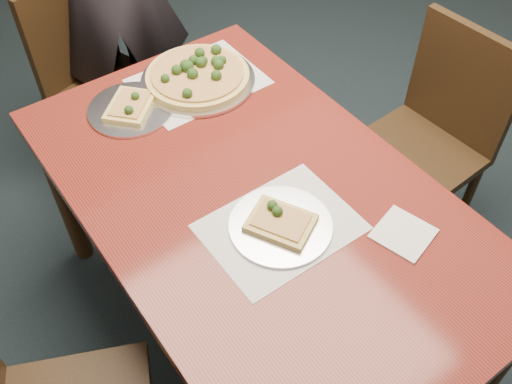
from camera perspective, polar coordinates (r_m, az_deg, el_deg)
ground at (r=2.47m, az=4.15°, el=-4.35°), size 8.00×8.00×0.00m
dining_table at (r=1.69m, az=0.00°, el=-2.08°), size 0.90×1.50×0.75m
chair_far at (r=2.51m, az=-15.45°, el=11.27°), size 0.53×0.53×0.91m
chair_right at (r=2.25m, az=17.21°, el=5.66°), size 0.44×0.44×0.91m
placemat_main at (r=2.01m, az=-5.81°, el=10.94°), size 0.42×0.32×0.00m
placemat_near at (r=1.54m, az=2.46°, el=-3.51°), size 0.40×0.30×0.00m
pizza_pan at (r=1.99m, az=-5.84°, el=11.51°), size 0.39×0.39×0.07m
slice_plate_near at (r=1.53m, az=2.45°, el=-3.18°), size 0.28×0.28×0.06m
slice_plate_far at (r=1.92m, az=-12.43°, el=8.24°), size 0.28×0.28×0.06m
napkin at (r=1.57m, az=14.53°, el=-4.04°), size 0.17×0.17×0.01m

